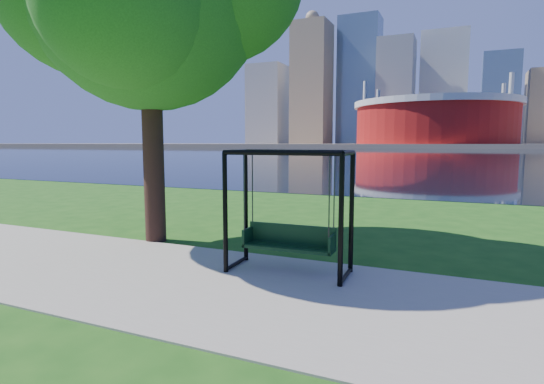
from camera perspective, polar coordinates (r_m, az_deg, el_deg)
The scene contains 7 objects.
ground at distance 7.38m, azimuth -0.92°, elevation -11.96°, with size 900.00×900.00×0.00m, color #1E5114.
path at distance 6.95m, azimuth -2.69°, elevation -13.03°, with size 120.00×4.00×0.03m, color #9E937F.
river at distance 108.42m, azimuth 22.35°, elevation 4.85°, with size 900.00×180.00×0.02m, color black.
far_bank at distance 312.37m, azimuth 23.40°, elevation 5.79°, with size 900.00×228.00×2.00m, color #937F60.
stadium at distance 241.99m, azimuth 20.99°, elevation 8.96°, with size 83.00×83.00×32.00m.
skyline at distance 327.55m, azimuth 22.95°, elevation 11.94°, with size 392.00×66.00×96.50m.
swing at distance 7.61m, azimuth 2.29°, elevation -3.02°, with size 2.21×1.02×2.23m.
Camera 1 is at (2.93, -6.35, 2.35)m, focal length 28.00 mm.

